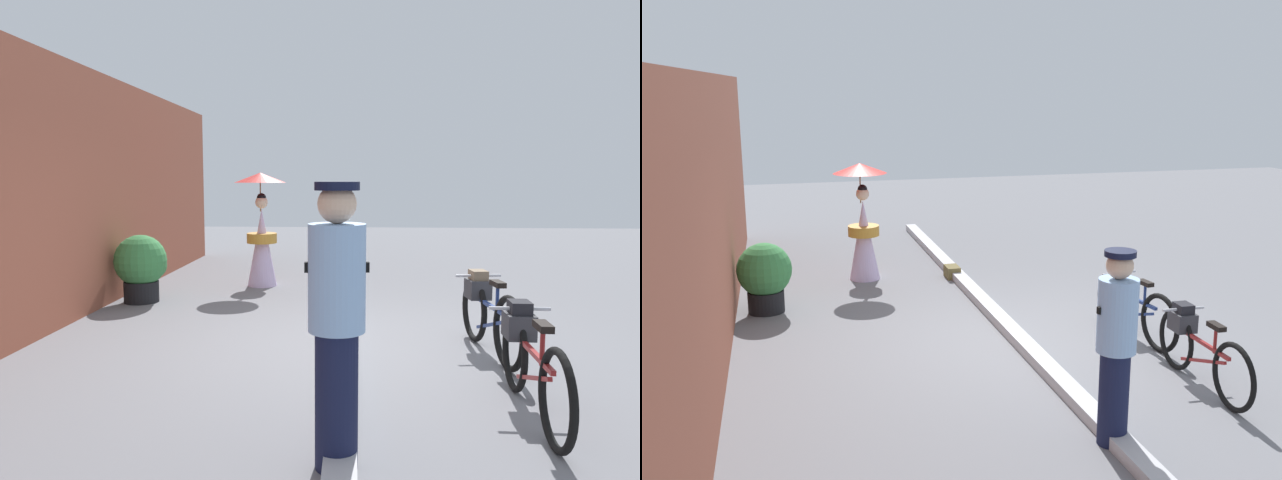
# 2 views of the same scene
# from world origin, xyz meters

# --- Properties ---
(ground_plane) EXTENTS (30.00, 30.00, 0.00)m
(ground_plane) POSITION_xyz_m (0.00, 0.00, 0.00)
(ground_plane) COLOR slate
(building_wall) EXTENTS (14.00, 0.40, 3.17)m
(building_wall) POSITION_xyz_m (0.00, 3.54, 1.58)
(building_wall) COLOR brown
(building_wall) RESTS_ON ground_plane
(sidewalk_curb) EXTENTS (14.00, 0.20, 0.12)m
(sidewalk_curb) POSITION_xyz_m (0.00, 0.00, 0.06)
(sidewalk_curb) COLOR #B2B2B7
(sidewalk_curb) RESTS_ON ground_plane
(bicycle_near_officer) EXTENTS (1.74, 0.48, 0.77)m
(bicycle_near_officer) POSITION_xyz_m (-1.63, -1.39, 0.41)
(bicycle_near_officer) COLOR black
(bicycle_near_officer) RESTS_ON ground_plane
(bicycle_far_side) EXTENTS (1.66, 0.48, 0.79)m
(bicycle_far_side) POSITION_xyz_m (-0.13, -1.42, 0.41)
(bicycle_far_side) COLOR black
(bicycle_far_side) RESTS_ON ground_plane
(person_officer) EXTENTS (0.34, 0.38, 1.72)m
(person_officer) POSITION_xyz_m (-2.56, 0.03, 0.92)
(person_officer) COLOR #141938
(person_officer) RESTS_ON ground_plane
(person_with_parasol) EXTENTS (0.84, 0.84, 1.85)m
(person_with_parasol) POSITION_xyz_m (3.37, 1.43, 0.95)
(person_with_parasol) COLOR silver
(person_with_parasol) RESTS_ON ground_plane
(potted_plant_by_door) EXTENTS (0.75, 0.73, 0.96)m
(potted_plant_by_door) POSITION_xyz_m (2.02, 2.93, 0.52)
(potted_plant_by_door) COLOR black
(potted_plant_by_door) RESTS_ON ground_plane
(backpack_on_pavement) EXTENTS (0.34, 0.21, 0.19)m
(backpack_on_pavement) POSITION_xyz_m (3.07, 0.05, 0.10)
(backpack_on_pavement) COLOR brown
(backpack_on_pavement) RESTS_ON ground_plane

